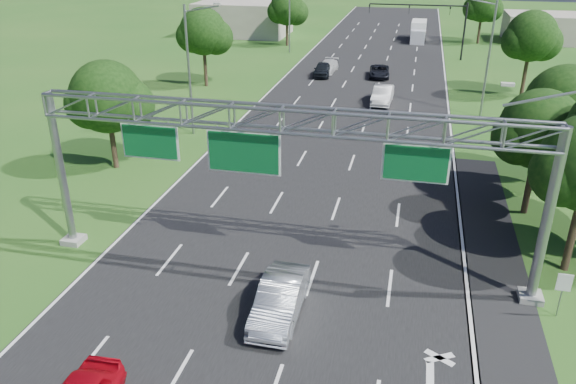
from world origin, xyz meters
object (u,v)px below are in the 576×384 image
(regulatory_sign, at_px, (563,286))
(box_truck, at_px, (418,32))
(traffic_signal, at_px, (437,17))
(silver_sedan, at_px, (280,299))
(sign_gantry, at_px, (284,133))

(regulatory_sign, relative_size, box_truck, 0.28)
(traffic_signal, bearing_deg, silver_sedan, -96.55)
(traffic_signal, relative_size, silver_sedan, 2.50)
(sign_gantry, xyz_separation_m, traffic_signal, (7.15, 53.00, -1.72))
(sign_gantry, relative_size, traffic_signal, 1.92)
(sign_gantry, relative_size, box_truck, 3.16)
(sign_gantry, height_order, traffic_signal, sign_gantry)
(silver_sedan, relative_size, box_truck, 0.66)
(silver_sedan, bearing_deg, regulatory_sign, 12.30)
(regulatory_sign, bearing_deg, box_truck, 95.98)
(regulatory_sign, xyz_separation_m, traffic_signal, (-4.92, 54.02, 3.66))
(regulatory_sign, height_order, traffic_signal, traffic_signal)
(traffic_signal, bearing_deg, regulatory_sign, -84.80)
(sign_gantry, relative_size, regulatory_sign, 11.19)
(regulatory_sign, distance_m, traffic_signal, 54.37)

